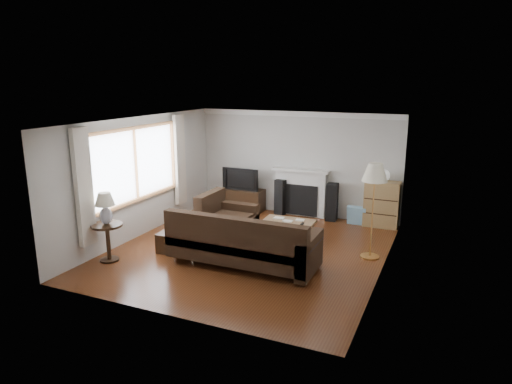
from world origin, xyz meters
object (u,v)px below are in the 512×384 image
at_px(bookshelf, 382,204).
at_px(floor_lamp, 373,211).
at_px(coffee_table, 289,230).
at_px(side_table, 108,242).
at_px(tv_stand, 242,200).
at_px(sectional_sofa, 243,240).

xyz_separation_m(bookshelf, floor_lamp, (0.12, -1.96, 0.37)).
height_order(coffee_table, floor_lamp, floor_lamp).
distance_m(floor_lamp, side_table, 4.85).
bearing_deg(floor_lamp, side_table, -154.57).
bearing_deg(floor_lamp, tv_stand, 151.67).
distance_m(tv_stand, coffee_table, 2.40).
distance_m(bookshelf, sectional_sofa, 3.74).
distance_m(tv_stand, floor_lamp, 4.07).
relative_size(sectional_sofa, floor_lamp, 1.60).
xyz_separation_m(coffee_table, floor_lamp, (1.73, -0.33, 0.69)).
xyz_separation_m(tv_stand, side_table, (-0.82, -3.98, 0.08)).
relative_size(bookshelf, sectional_sofa, 0.36).
xyz_separation_m(sectional_sofa, coffee_table, (0.29, 1.58, -0.26)).
relative_size(tv_stand, sectional_sofa, 0.38).
bearing_deg(coffee_table, bookshelf, 43.64).
xyz_separation_m(coffee_table, side_table, (-2.63, -2.40, 0.15)).
relative_size(sectional_sofa, side_table, 4.08).
bearing_deg(coffee_table, tv_stand, 137.12).
relative_size(sectional_sofa, coffee_table, 2.73).
bearing_deg(sectional_sofa, tv_stand, 115.68).
height_order(bookshelf, coffee_table, bookshelf).
bearing_deg(tv_stand, bookshelf, 0.93).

